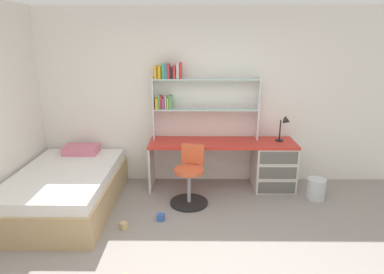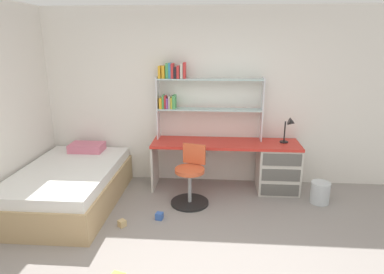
{
  "view_description": "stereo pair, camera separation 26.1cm",
  "coord_description": "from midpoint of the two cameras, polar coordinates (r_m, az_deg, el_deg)",
  "views": [
    {
      "loc": [
        -0.12,
        -2.55,
        2.16
      ],
      "look_at": [
        -0.16,
        1.46,
        1.0
      ],
      "focal_mm": 31.19,
      "sensor_mm": 36.0,
      "label": 1
    },
    {
      "loc": [
        0.14,
        -2.54,
        2.16
      ],
      "look_at": [
        -0.16,
        1.46,
        1.0
      ],
      "focal_mm": 31.19,
      "sensor_mm": 36.0,
      "label": 2
    }
  ],
  "objects": [
    {
      "name": "bookshelf_hutch",
      "position": [
        4.92,
        -2.03,
        7.61
      ],
      "size": [
        1.56,
        0.22,
        1.13
      ],
      "color": "silver",
      "rests_on": "desk"
    },
    {
      "name": "desk",
      "position": [
        5.09,
        10.14,
        -4.28
      ],
      "size": [
        2.15,
        0.57,
        0.73
      ],
      "color": "red",
      "rests_on": "ground_plane"
    },
    {
      "name": "desk_lamp",
      "position": [
        5.01,
        14.23,
        2.03
      ],
      "size": [
        0.2,
        0.17,
        0.38
      ],
      "color": "black",
      "rests_on": "desk"
    },
    {
      "name": "bed_platform",
      "position": [
        4.82,
        -22.2,
        -8.29
      ],
      "size": [
        1.24,
        1.93,
        0.65
      ],
      "color": "tan",
      "rests_on": "ground_plane"
    },
    {
      "name": "waste_bin",
      "position": [
        5.02,
        19.04,
        -8.42
      ],
      "size": [
        0.26,
        0.26,
        0.3
      ],
      "primitive_type": "cylinder",
      "color": "silver",
      "rests_on": "ground_plane"
    },
    {
      "name": "toy_block_natural_1",
      "position": [
        4.21,
        -13.42,
        -14.57
      ],
      "size": [
        0.11,
        0.11,
        0.08
      ],
      "primitive_type": "cube",
      "rotation": [
        0.0,
        0.0,
        2.46
      ],
      "color": "tan",
      "rests_on": "ground_plane"
    },
    {
      "name": "swivel_chair",
      "position": [
        4.57,
        -2.06,
        -7.57
      ],
      "size": [
        0.52,
        0.52,
        0.81
      ],
      "color": "black",
      "rests_on": "ground_plane"
    },
    {
      "name": "toy_block_blue_3",
      "position": [
        4.3,
        -7.17,
        -13.46
      ],
      "size": [
        0.1,
        0.1,
        0.08
      ],
      "primitive_type": "cube",
      "rotation": [
        0.0,
        0.0,
        1.39
      ],
      "color": "#3860B7",
      "rests_on": "ground_plane"
    },
    {
      "name": "room_shell",
      "position": [
        4.08,
        -17.46,
        3.59
      ],
      "size": [
        5.94,
        5.91,
        2.65
      ],
      "color": "white",
      "rests_on": "ground_plane"
    }
  ]
}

